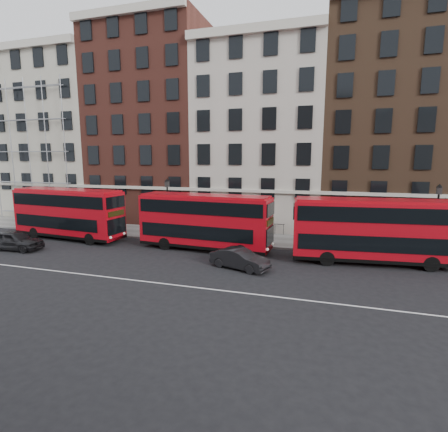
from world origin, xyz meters
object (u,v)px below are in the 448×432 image
(car_rear, at_px, (15,240))
(car_front, at_px, (240,259))
(bus_a, at_px, (68,212))
(bus_c, at_px, (372,229))
(bus_b, at_px, (204,220))

(car_rear, bearing_deg, car_front, -91.96)
(bus_a, relative_size, bus_c, 1.00)
(bus_a, height_order, bus_b, bus_a)
(bus_a, xyz_separation_m, bus_c, (25.54, -0.01, -0.01))
(bus_a, bearing_deg, car_rear, -101.16)
(bus_b, xyz_separation_m, bus_c, (12.37, -0.01, 0.04))
(bus_a, relative_size, car_front, 2.70)
(bus_b, distance_m, car_front, 5.77)
(bus_c, bearing_deg, car_rear, -176.63)
(bus_b, height_order, bus_c, bus_c)
(bus_a, height_order, car_rear, bus_a)
(car_front, bearing_deg, car_rear, 110.04)
(bus_a, xyz_separation_m, bus_b, (13.17, -0.00, -0.05))
(bus_a, height_order, bus_c, bus_a)
(bus_a, distance_m, bus_c, 25.54)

